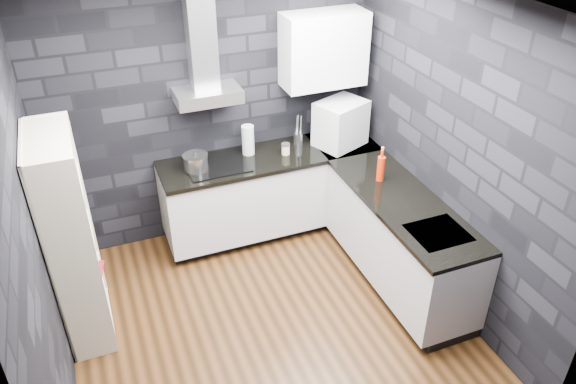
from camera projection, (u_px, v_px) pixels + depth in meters
ground at (270, 324)px, 4.84m from camera, size 3.20×3.20×0.00m
ceiling at (262, 4)px, 3.40m from camera, size 3.20×3.20×0.00m
wall_back at (209, 108)px, 5.40m from camera, size 3.20×0.05×2.70m
wall_front at (374, 351)px, 2.84m from camera, size 3.20×0.05×2.70m
wall_left at (29, 241)px, 3.62m from camera, size 0.05×3.20×2.70m
wall_right at (452, 153)px, 4.63m from camera, size 0.05×3.20×2.70m
toekick_back at (271, 223)px, 6.02m from camera, size 2.18×0.50×0.10m
toekick_right at (399, 274)px, 5.31m from camera, size 0.50×1.78×0.10m
counter_back_cab at (271, 191)px, 5.76m from camera, size 2.20×0.60×0.76m
counter_right_cab at (400, 239)px, 5.07m from camera, size 0.60×1.80×0.76m
counter_back_top at (271, 157)px, 5.54m from camera, size 2.20×0.62×0.04m
counter_right_top at (404, 202)px, 4.85m from camera, size 0.62×1.80×0.04m
counter_corner_top at (343, 143)px, 5.80m from camera, size 0.62×0.62×0.04m
hood_body at (208, 95)px, 5.12m from camera, size 0.60×0.34×0.12m
hood_chimney at (201, 38)px, 4.90m from camera, size 0.24×0.20×0.90m
upper_cabinet at (324, 50)px, 5.31m from camera, size 0.80×0.35×0.70m
cooktop at (217, 164)px, 5.36m from camera, size 0.58×0.50×0.01m
sink_rim at (438, 233)px, 4.46m from camera, size 0.44×0.40×0.01m
pot at (196, 163)px, 5.24m from camera, size 0.23×0.23×0.13m
glass_vase at (248, 140)px, 5.48m from camera, size 0.14×0.14×0.30m
storage_jar at (286, 150)px, 5.53m from camera, size 0.09×0.09×0.10m
utensil_crock at (298, 138)px, 5.70m from camera, size 0.12×0.12×0.12m
appliance_garage at (341, 124)px, 5.61m from camera, size 0.57×0.51×0.47m
red_bottle at (381, 169)px, 5.07m from camera, size 0.08×0.08×0.24m
bookshelf at (71, 240)px, 4.37m from camera, size 0.49×0.85×1.80m
fruit_bowl at (71, 242)px, 4.29m from camera, size 0.28×0.28×0.05m
book_red at (79, 263)px, 4.65m from camera, size 0.18×0.05×0.24m
book_second at (75, 256)px, 4.69m from camera, size 0.15×0.09×0.21m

